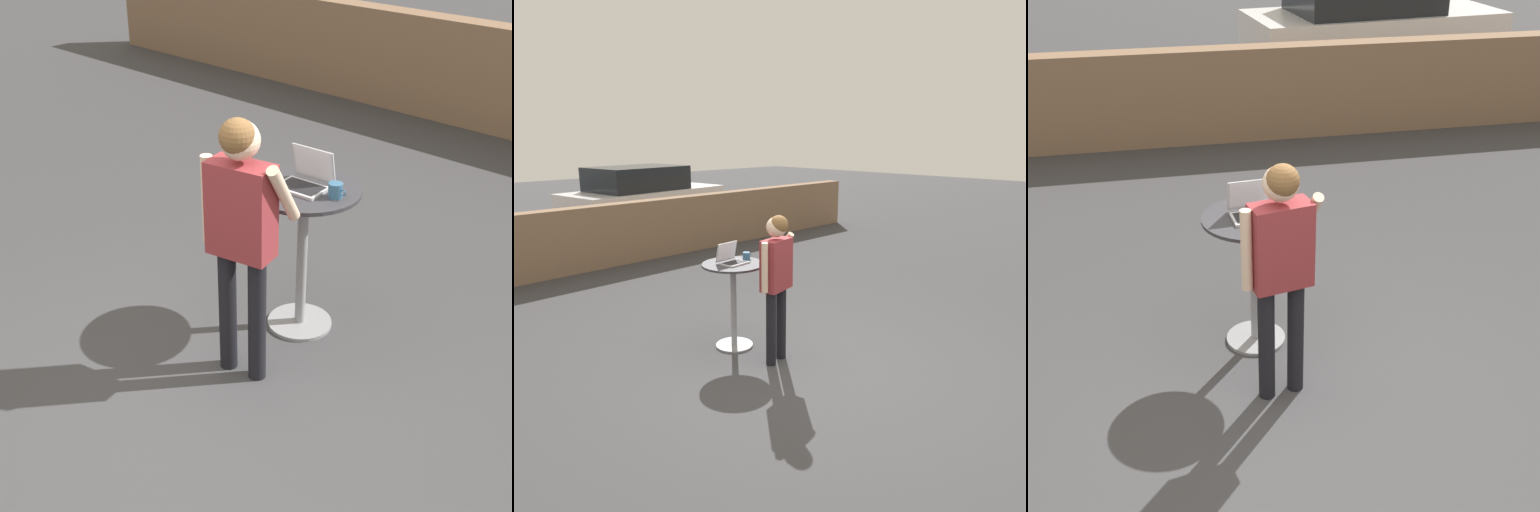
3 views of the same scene
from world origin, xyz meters
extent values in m
plane|color=#3D3D3F|center=(0.00, 0.00, 0.00)|extent=(50.00, 50.00, 0.00)
cube|color=#84664C|center=(0.00, 5.70, 0.59)|extent=(15.20, 0.35, 1.19)
cylinder|color=gray|center=(-0.21, 1.11, 0.01)|extent=(0.44, 0.44, 0.03)
cylinder|color=gray|center=(-0.21, 1.11, 0.51)|extent=(0.07, 0.07, 0.98)
cylinder|color=#333338|center=(-0.21, 1.11, 1.02)|extent=(0.72, 0.72, 0.02)
cube|color=#B7BABF|center=(-0.21, 1.08, 1.04)|extent=(0.32, 0.24, 0.02)
cube|color=black|center=(-0.21, 1.08, 1.05)|extent=(0.28, 0.19, 0.00)
cube|color=#B7BABF|center=(-0.22, 1.21, 1.16)|extent=(0.31, 0.08, 0.22)
cube|color=white|center=(-0.22, 1.21, 1.16)|extent=(0.28, 0.07, 0.20)
cylinder|color=#336084|center=(0.02, 1.13, 1.08)|extent=(0.09, 0.09, 0.09)
torus|color=#336084|center=(0.08, 1.13, 1.08)|extent=(0.04, 0.01, 0.04)
cylinder|color=black|center=(-0.24, 0.45, 0.42)|extent=(0.11, 0.11, 0.84)
cylinder|color=black|center=(-0.04, 0.50, 0.42)|extent=(0.11, 0.11, 0.84)
cube|color=maroon|center=(-0.14, 0.48, 1.12)|extent=(0.41, 0.26, 0.56)
sphere|color=beige|center=(-0.14, 0.48, 1.53)|extent=(0.22, 0.22, 0.22)
sphere|color=brown|center=(-0.14, 0.45, 1.56)|extent=(0.20, 0.20, 0.20)
cylinder|color=beige|center=(-0.36, 0.43, 1.14)|extent=(0.07, 0.07, 0.53)
cylinder|color=beige|center=(0.06, 0.60, 1.24)|extent=(0.13, 0.32, 0.41)
cube|color=silver|center=(3.07, 8.42, 0.69)|extent=(4.35, 2.25, 0.77)
cube|color=black|center=(2.87, 8.40, 1.38)|extent=(2.46, 1.82, 0.60)
cylinder|color=black|center=(4.26, 9.41, 0.34)|extent=(0.71, 0.30, 0.69)
cylinder|color=black|center=(4.46, 7.74, 0.34)|extent=(0.71, 0.30, 0.69)
cylinder|color=black|center=(1.69, 9.11, 0.34)|extent=(0.71, 0.30, 0.69)
cylinder|color=black|center=(1.89, 7.43, 0.34)|extent=(0.71, 0.30, 0.69)
camera|label=1|loc=(2.33, -2.09, 2.85)|focal=50.00mm
camera|label=2|loc=(-3.86, -3.13, 2.49)|focal=35.00mm
camera|label=3|loc=(-0.91, -3.29, 3.14)|focal=50.00mm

